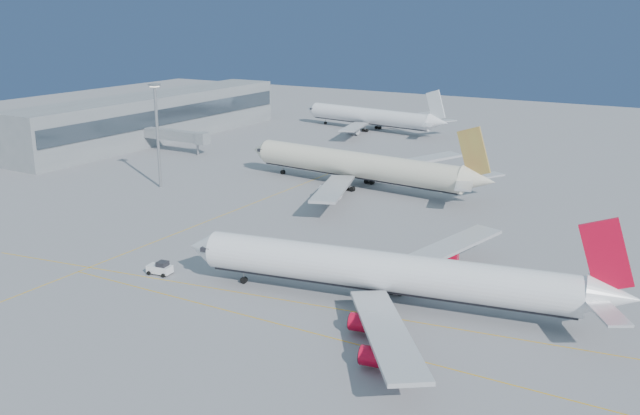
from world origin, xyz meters
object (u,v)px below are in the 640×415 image
Objects in this scene: airliner_third at (373,117)px; light_mast at (157,127)px; airliner_virgin at (393,273)px; airliner_etihad at (362,166)px; pushback_tug at (160,268)px.

airliner_third is 101.90m from light_mast.
airliner_virgin is 71.29m from airliner_etihad.
airliner_virgin is at bearing -24.77° from light_mast.
airliner_third is at bearing 85.65° from light_mast.
airliner_etihad is at bearing -56.22° from airliner_third.
airliner_etihad reaches higher than airliner_virgin.
airliner_virgin is 2.68× the size of light_mast.
airliner_virgin is 155.20m from airliner_third.
airliner_etihad is 1.13× the size of airliner_third.
light_mast is (-42.63, -24.56, 9.38)m from airliner_etihad.
airliner_virgin is 87.87m from light_mast.
light_mast is at bearing 125.11° from pushback_tug.
airliner_virgin reaches higher than airliner_third.
light_mast is (-40.88, 44.46, 13.81)m from pushback_tug.
airliner_etihad is at bearing 81.06° from pushback_tug.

